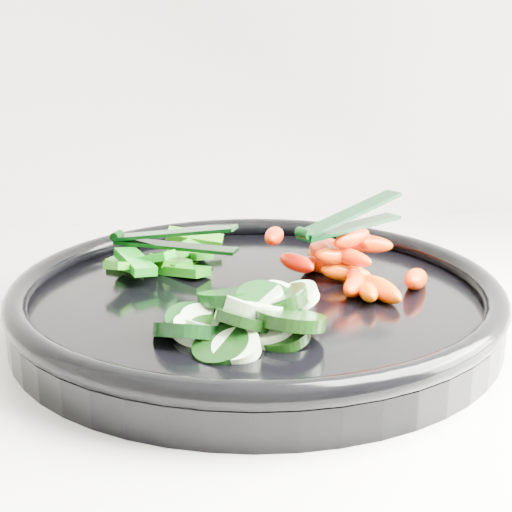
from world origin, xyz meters
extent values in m
cube|color=silver|center=(0.00, 1.70, 0.92)|extent=(2.02, 0.62, 0.03)
cylinder|color=black|center=(0.14, 1.67, 0.94)|extent=(0.45, 0.45, 0.02)
torus|color=black|center=(0.14, 1.67, 0.96)|extent=(0.46, 0.46, 0.02)
cylinder|color=black|center=(0.11, 1.57, 0.96)|extent=(0.05, 0.05, 0.02)
cylinder|color=beige|center=(0.11, 1.56, 0.96)|extent=(0.04, 0.04, 0.02)
cylinder|color=black|center=(0.09, 1.59, 0.96)|extent=(0.05, 0.05, 0.03)
cylinder|color=beige|center=(0.10, 1.60, 0.96)|extent=(0.04, 0.04, 0.02)
cylinder|color=black|center=(0.09, 1.61, 0.96)|extent=(0.04, 0.04, 0.02)
cylinder|color=beige|center=(0.10, 1.61, 0.96)|extent=(0.04, 0.04, 0.02)
cylinder|color=black|center=(0.15, 1.58, 0.96)|extent=(0.05, 0.05, 0.02)
cylinder|color=beige|center=(0.14, 1.58, 0.96)|extent=(0.05, 0.05, 0.02)
cylinder|color=black|center=(0.11, 1.63, 0.96)|extent=(0.05, 0.05, 0.02)
cylinder|color=beige|center=(0.12, 1.62, 0.96)|extent=(0.05, 0.05, 0.02)
cylinder|color=black|center=(0.11, 1.59, 0.96)|extent=(0.06, 0.06, 0.02)
cylinder|color=beige|center=(0.09, 1.60, 0.96)|extent=(0.05, 0.05, 0.02)
cylinder|color=black|center=(0.10, 1.61, 0.96)|extent=(0.04, 0.04, 0.02)
cylinder|color=beige|center=(0.10, 1.61, 0.96)|extent=(0.04, 0.04, 0.02)
cylinder|color=black|center=(0.15, 1.62, 0.97)|extent=(0.06, 0.06, 0.03)
cylinder|color=beige|center=(0.16, 1.62, 0.97)|extent=(0.04, 0.04, 0.02)
cylinder|color=black|center=(0.12, 1.63, 0.97)|extent=(0.05, 0.05, 0.02)
cylinder|color=#E2FBC8|center=(0.12, 1.62, 0.97)|extent=(0.04, 0.04, 0.01)
cylinder|color=black|center=(0.12, 1.59, 0.97)|extent=(0.05, 0.05, 0.03)
cylinder|color=beige|center=(0.13, 1.60, 0.97)|extent=(0.04, 0.04, 0.03)
cylinder|color=black|center=(0.14, 1.61, 0.97)|extent=(0.06, 0.06, 0.03)
cylinder|color=#DFFCC9|center=(0.15, 1.62, 0.97)|extent=(0.04, 0.04, 0.03)
cylinder|color=black|center=(0.15, 1.62, 0.97)|extent=(0.05, 0.05, 0.02)
cylinder|color=beige|center=(0.14, 1.62, 0.97)|extent=(0.04, 0.04, 0.02)
cylinder|color=black|center=(0.15, 1.58, 0.97)|extent=(0.06, 0.06, 0.02)
cylinder|color=#E1FAC8|center=(0.13, 1.60, 0.97)|extent=(0.05, 0.05, 0.02)
ellipsoid|color=#F20F00|center=(0.22, 1.67, 0.96)|extent=(0.02, 0.04, 0.02)
ellipsoid|color=#FF1B00|center=(0.22, 1.66, 0.96)|extent=(0.04, 0.05, 0.02)
ellipsoid|color=#F34400|center=(0.23, 1.65, 0.96)|extent=(0.03, 0.05, 0.02)
ellipsoid|color=#FD4000|center=(0.21, 1.71, 0.96)|extent=(0.05, 0.04, 0.03)
ellipsoid|color=#E63000|center=(0.27, 1.67, 0.96)|extent=(0.04, 0.05, 0.03)
ellipsoid|color=#F42500|center=(0.19, 1.71, 0.96)|extent=(0.03, 0.04, 0.02)
ellipsoid|color=#FA5900|center=(0.22, 1.64, 0.96)|extent=(0.02, 0.04, 0.02)
ellipsoid|color=#FF4B00|center=(0.22, 1.69, 0.96)|extent=(0.04, 0.02, 0.02)
ellipsoid|color=red|center=(0.22, 1.76, 0.96)|extent=(0.02, 0.05, 0.03)
ellipsoid|color=#E04F00|center=(0.21, 1.73, 0.96)|extent=(0.03, 0.04, 0.02)
ellipsoid|color=#FF1A00|center=(0.17, 1.68, 0.98)|extent=(0.03, 0.05, 0.02)
ellipsoid|color=#F13200|center=(0.24, 1.73, 0.98)|extent=(0.03, 0.05, 0.02)
ellipsoid|color=#F71500|center=(0.20, 1.71, 0.98)|extent=(0.02, 0.05, 0.02)
ellipsoid|color=#F31B00|center=(0.22, 1.69, 0.98)|extent=(0.04, 0.04, 0.02)
ellipsoid|color=#ED4800|center=(0.21, 1.69, 0.98)|extent=(0.05, 0.03, 0.02)
ellipsoid|color=#FF4600|center=(0.24, 1.72, 0.98)|extent=(0.05, 0.02, 0.02)
ellipsoid|color=#E33700|center=(0.16, 1.71, 0.99)|extent=(0.03, 0.05, 0.02)
ellipsoid|color=#FF0E00|center=(0.22, 1.69, 0.99)|extent=(0.04, 0.03, 0.02)
cube|color=#0C6B0A|center=(0.08, 1.75, 0.96)|extent=(0.03, 0.05, 0.02)
cube|color=#216B0A|center=(0.08, 1.75, 0.96)|extent=(0.05, 0.05, 0.03)
cube|color=#0F6409|center=(0.10, 1.77, 0.96)|extent=(0.03, 0.05, 0.02)
cube|color=#256A0A|center=(0.09, 1.73, 0.96)|extent=(0.05, 0.05, 0.02)
cube|color=#1E6F0A|center=(0.08, 1.75, 0.96)|extent=(0.06, 0.06, 0.02)
cube|color=#1D700A|center=(0.04, 1.75, 0.96)|extent=(0.04, 0.04, 0.01)
cube|color=#17690A|center=(0.06, 1.73, 0.96)|extent=(0.02, 0.05, 0.02)
cube|color=#0E6209|center=(0.06, 1.73, 0.97)|extent=(0.05, 0.04, 0.02)
cube|color=#1A6409|center=(0.04, 1.71, 0.97)|extent=(0.04, 0.04, 0.02)
cube|color=#09660F|center=(0.05, 1.72, 0.97)|extent=(0.04, 0.06, 0.01)
cube|color=#236A0A|center=(0.10, 1.79, 0.97)|extent=(0.05, 0.03, 0.02)
cylinder|color=black|center=(0.18, 1.67, 1.00)|extent=(0.01, 0.01, 0.01)
cube|color=black|center=(0.22, 1.70, 1.00)|extent=(0.10, 0.08, 0.00)
cube|color=black|center=(0.22, 1.70, 1.01)|extent=(0.10, 0.07, 0.02)
cylinder|color=black|center=(0.03, 1.77, 0.98)|extent=(0.01, 0.01, 0.01)
cube|color=black|center=(0.08, 1.75, 0.97)|extent=(0.11, 0.06, 0.00)
cube|color=black|center=(0.08, 1.75, 0.99)|extent=(0.11, 0.06, 0.02)
camera|label=1|loc=(0.07, 1.16, 1.14)|focal=50.00mm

